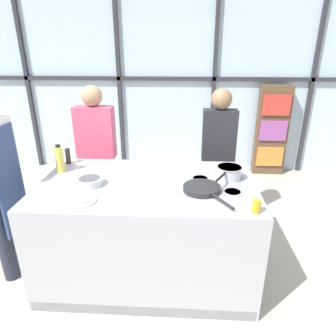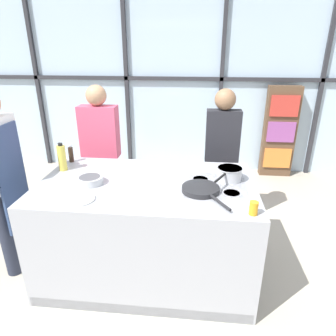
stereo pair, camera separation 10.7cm
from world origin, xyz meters
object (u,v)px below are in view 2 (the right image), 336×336
at_px(saucepan, 229,173).
at_px(spectator_far_left, 101,147).
at_px(white_plate, 79,199).
at_px(pepper_grinder, 71,154).
at_px(chef, 1,174).
at_px(oil_bottle, 62,158).
at_px(juice_glass_near, 254,208).
at_px(frying_pan, 201,189).
at_px(spectator_center_left, 222,150).
at_px(mixing_bowl, 90,180).

bearing_deg(saucepan, spectator_far_left, 150.28).
xyz_separation_m(white_plate, pepper_grinder, (-0.38, 0.78, 0.07)).
bearing_deg(spectator_far_left, chef, 60.23).
distance_m(white_plate, oil_bottle, 0.68).
distance_m(pepper_grinder, juice_glass_near, 1.88).
relative_size(frying_pan, juice_glass_near, 5.05).
relative_size(chef, pepper_grinder, 9.56).
bearing_deg(chef, frying_pan, 88.01).
bearing_deg(pepper_grinder, spectator_far_left, 75.01).
distance_m(spectator_center_left, pepper_grinder, 1.62).
bearing_deg(chef, juice_glass_near, 79.81).
height_order(chef, pepper_grinder, chef).
bearing_deg(white_plate, frying_pan, 14.26).
bearing_deg(chef, oil_bottle, 120.93).
bearing_deg(white_plate, juice_glass_near, -3.65).
bearing_deg(juice_glass_near, pepper_grinder, 152.61).
bearing_deg(frying_pan, mixing_bowl, 176.47).
height_order(spectator_center_left, oil_bottle, spectator_center_left).
distance_m(spectator_center_left, saucepan, 0.81).
distance_m(chef, saucepan, 1.99).
relative_size(spectator_far_left, saucepan, 4.39).
relative_size(chef, spectator_far_left, 1.05).
height_order(chef, oil_bottle, chef).
xyz_separation_m(frying_pan, pepper_grinder, (-1.30, 0.55, 0.06)).
relative_size(chef, spectator_center_left, 1.07).
height_order(chef, juice_glass_near, chef).
distance_m(mixing_bowl, pepper_grinder, 0.61).
relative_size(white_plate, oil_bottle, 0.90).
distance_m(spectator_center_left, mixing_bowl, 1.54).
xyz_separation_m(frying_pan, mixing_bowl, (-0.94, 0.06, 0.01)).
xyz_separation_m(frying_pan, white_plate, (-0.92, -0.23, -0.02)).
xyz_separation_m(white_plate, mixing_bowl, (-0.02, 0.29, 0.03)).
bearing_deg(white_plate, oil_bottle, 123.38).
bearing_deg(spectator_far_left, frying_pan, 137.77).
distance_m(spectator_far_left, white_plate, 1.32).
relative_size(spectator_center_left, pepper_grinder, 8.95).
height_order(frying_pan, saucepan, saucepan).
relative_size(chef, frying_pan, 3.49).
relative_size(saucepan, mixing_bowl, 1.69).
bearing_deg(mixing_bowl, oil_bottle, 142.85).
height_order(mixing_bowl, oil_bottle, oil_bottle).
relative_size(spectator_far_left, oil_bottle, 6.15).
bearing_deg(oil_bottle, chef, -149.07).
height_order(chef, spectator_center_left, chef).
bearing_deg(spectator_far_left, mixing_bowl, 102.77).
height_order(saucepan, white_plate, saucepan).
bearing_deg(saucepan, juice_glass_near, -78.46).
relative_size(spectator_center_left, oil_bottle, 6.06).
height_order(spectator_far_left, oil_bottle, spectator_far_left).
height_order(spectator_center_left, juice_glass_near, spectator_center_left).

